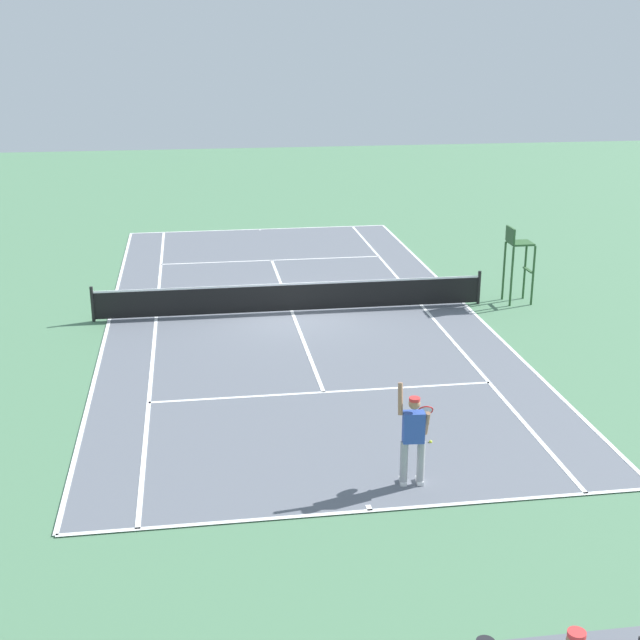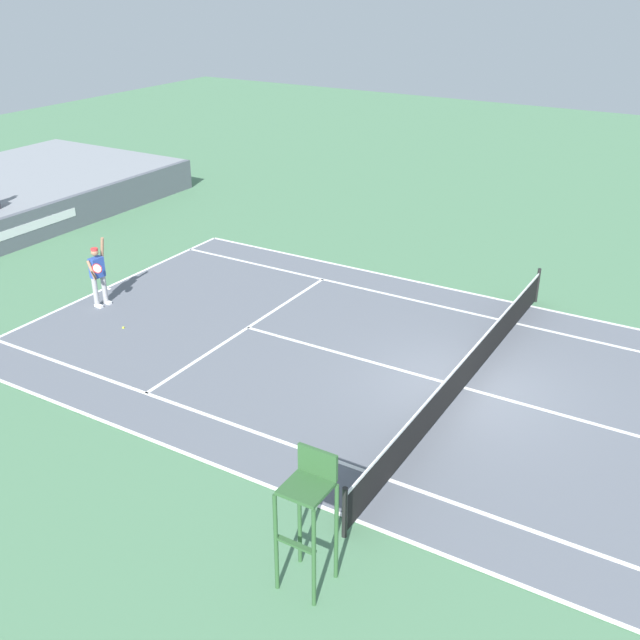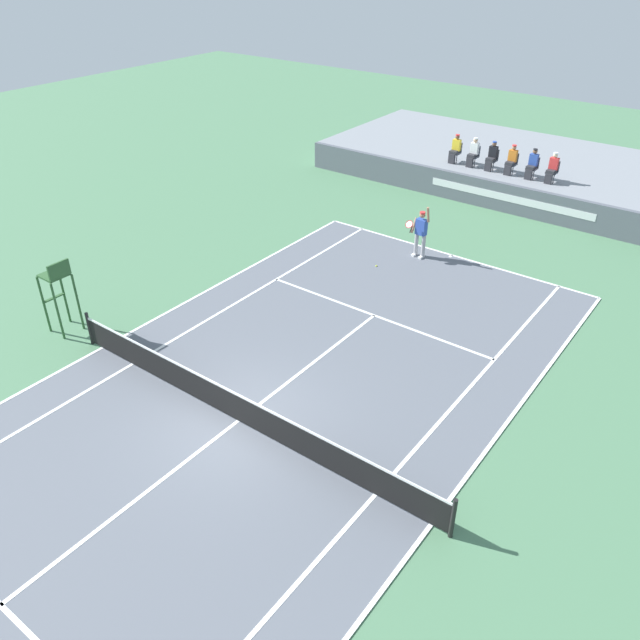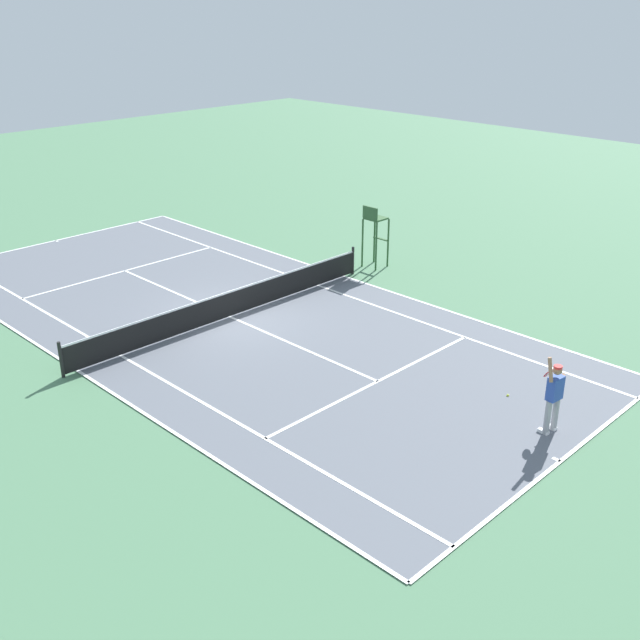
{
  "view_description": "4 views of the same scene",
  "coord_description": "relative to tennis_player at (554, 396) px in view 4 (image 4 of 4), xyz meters",
  "views": [
    {
      "loc": [
        2.95,
        25.46,
        8.22
      ],
      "look_at": [
        -0.29,
        3.87,
        1.0
      ],
      "focal_mm": 49.2,
      "sensor_mm": 36.0,
      "label": 1
    },
    {
      "loc": [
        -14.98,
        -4.88,
        9.22
      ],
      "look_at": [
        -0.29,
        3.87,
        1.0
      ],
      "focal_mm": 41.7,
      "sensor_mm": 36.0,
      "label": 2
    },
    {
      "loc": [
        9.02,
        -8.62,
        10.69
      ],
      "look_at": [
        -0.29,
        3.87,
        1.0
      ],
      "focal_mm": 35.68,
      "sensor_mm": 36.0,
      "label": 3
    },
    {
      "loc": [
        14.24,
        18.33,
        9.84
      ],
      "look_at": [
        -0.29,
        3.87,
        1.0
      ],
      "focal_mm": 42.76,
      "sensor_mm": 36.0,
      "label": 4
    }
  ],
  "objects": [
    {
      "name": "net",
      "position": [
        0.98,
        -11.04,
        -0.47
      ],
      "size": [
        11.98,
        0.1,
        1.07
      ],
      "color": "black",
      "rests_on": "ground"
    },
    {
      "name": "umpire_chair",
      "position": [
        -6.16,
        -11.04,
        0.56
      ],
      "size": [
        0.77,
        0.77,
        2.44
      ],
      "color": "#2D562D",
      "rests_on": "ground"
    },
    {
      "name": "tennis_ball",
      "position": [
        -0.83,
        -1.67,
        -0.96
      ],
      "size": [
        0.07,
        0.07,
        0.07
      ],
      "primitive_type": "sphere",
      "color": "#D1E533",
      "rests_on": "ground"
    },
    {
      "name": "tennis_player",
      "position": [
        0.0,
        0.0,
        0.0
      ],
      "size": [
        0.79,
        0.62,
        2.08
      ],
      "color": "#9E9EA3",
      "rests_on": "ground"
    },
    {
      "name": "court",
      "position": [
        0.98,
        -11.04,
        -0.98
      ],
      "size": [
        11.08,
        23.88,
        0.03
      ],
      "color": "slate",
      "rests_on": "ground"
    },
    {
      "name": "ground_plane",
      "position": [
        0.98,
        -11.04,
        -0.99
      ],
      "size": [
        80.0,
        80.0,
        0.0
      ],
      "primitive_type": "plane",
      "color": "#4C7A56"
    }
  ]
}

